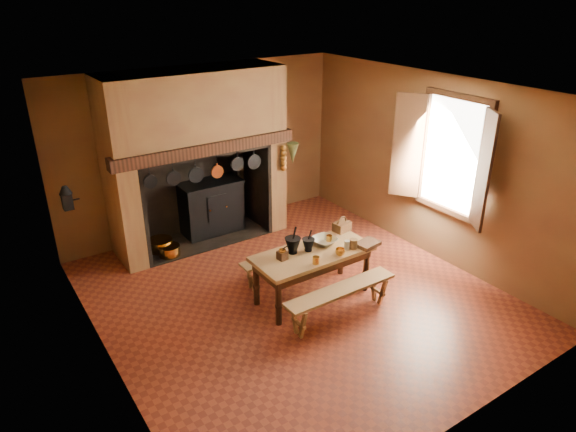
# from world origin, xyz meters

# --- Properties ---
(floor) EXTENTS (5.50, 5.50, 0.00)m
(floor) POSITION_xyz_m (0.00, 0.00, 0.00)
(floor) COLOR maroon
(floor) RESTS_ON ground
(ceiling) EXTENTS (5.50, 5.50, 0.00)m
(ceiling) POSITION_xyz_m (0.00, 0.00, 2.80)
(ceiling) COLOR silver
(ceiling) RESTS_ON back_wall
(back_wall) EXTENTS (5.00, 0.02, 2.80)m
(back_wall) POSITION_xyz_m (0.00, 2.75, 1.40)
(back_wall) COLOR olive
(back_wall) RESTS_ON floor
(wall_left) EXTENTS (0.02, 5.50, 2.80)m
(wall_left) POSITION_xyz_m (-2.50, 0.00, 1.40)
(wall_left) COLOR olive
(wall_left) RESTS_ON floor
(wall_right) EXTENTS (0.02, 5.50, 2.80)m
(wall_right) POSITION_xyz_m (2.50, 0.00, 1.40)
(wall_right) COLOR olive
(wall_right) RESTS_ON floor
(wall_front) EXTENTS (5.00, 0.02, 2.80)m
(wall_front) POSITION_xyz_m (0.00, -2.75, 1.40)
(wall_front) COLOR olive
(wall_front) RESTS_ON floor
(chimney_breast) EXTENTS (2.95, 0.96, 2.80)m
(chimney_breast) POSITION_xyz_m (-0.30, 2.31, 1.81)
(chimney_breast) COLOR olive
(chimney_breast) RESTS_ON floor
(iron_range) EXTENTS (1.12, 0.55, 1.60)m
(iron_range) POSITION_xyz_m (-0.04, 2.45, 0.48)
(iron_range) COLOR black
(iron_range) RESTS_ON floor
(hearth_pans) EXTENTS (0.51, 0.62, 0.20)m
(hearth_pans) POSITION_xyz_m (-1.05, 2.22, 0.09)
(hearth_pans) COLOR #C4862D
(hearth_pans) RESTS_ON floor
(hanging_pans) EXTENTS (1.92, 0.29, 0.27)m
(hanging_pans) POSITION_xyz_m (-0.34, 1.81, 1.36)
(hanging_pans) COLOR black
(hanging_pans) RESTS_ON chimney_breast
(onion_string) EXTENTS (0.12, 0.10, 0.46)m
(onion_string) POSITION_xyz_m (1.00, 1.79, 1.33)
(onion_string) COLOR #9C5D1C
(onion_string) RESTS_ON chimney_breast
(herb_bunch) EXTENTS (0.20, 0.20, 0.35)m
(herb_bunch) POSITION_xyz_m (1.18, 1.79, 1.38)
(herb_bunch) COLOR #4B5528
(herb_bunch) RESTS_ON chimney_breast
(window) EXTENTS (0.39, 1.75, 1.76)m
(window) POSITION_xyz_m (2.35, -0.40, 1.70)
(window) COLOR white
(window) RESTS_ON wall_right
(wall_coffee_mill) EXTENTS (0.23, 0.16, 0.31)m
(wall_coffee_mill) POSITION_xyz_m (-2.42, 1.55, 1.52)
(wall_coffee_mill) COLOR black
(wall_coffee_mill) RESTS_ON wall_left
(work_table) EXTENTS (1.63, 0.72, 0.70)m
(work_table) POSITION_xyz_m (0.19, -0.14, 0.59)
(work_table) COLOR #AB844E
(work_table) RESTS_ON floor
(bench_front) EXTENTS (1.59, 0.28, 0.45)m
(bench_front) POSITION_xyz_m (0.19, -0.74, 0.34)
(bench_front) COLOR #AB844E
(bench_front) RESTS_ON floor
(bench_back) EXTENTS (1.46, 0.26, 0.41)m
(bench_back) POSITION_xyz_m (0.19, 0.47, 0.31)
(bench_back) COLOR #AB844E
(bench_back) RESTS_ON floor
(mortar_large) EXTENTS (0.21, 0.21, 0.37)m
(mortar_large) POSITION_xyz_m (-0.06, -0.02, 0.83)
(mortar_large) COLOR black
(mortar_large) RESTS_ON work_table
(mortar_small) EXTENTS (0.17, 0.17, 0.29)m
(mortar_small) POSITION_xyz_m (0.15, -0.09, 0.80)
(mortar_small) COLOR black
(mortar_small) RESTS_ON work_table
(coffee_grinder) EXTENTS (0.16, 0.13, 0.18)m
(coffee_grinder) POSITION_xyz_m (-0.26, -0.09, 0.77)
(coffee_grinder) COLOR #3D2413
(coffee_grinder) RESTS_ON work_table
(brass_mug_a) EXTENTS (0.12, 0.12, 0.10)m
(brass_mug_a) POSITION_xyz_m (0.02, -0.42, 0.75)
(brass_mug_a) COLOR #C4862D
(brass_mug_a) RESTS_ON work_table
(brass_mug_b) EXTENTS (0.09, 0.09, 0.09)m
(brass_mug_b) POSITION_xyz_m (0.54, -0.03, 0.75)
(brass_mug_b) COLOR #C4862D
(brass_mug_b) RESTS_ON work_table
(mixing_bowl) EXTENTS (0.38, 0.38, 0.08)m
(mixing_bowl) POSITION_xyz_m (0.45, -0.05, 0.75)
(mixing_bowl) COLOR #BDB792
(mixing_bowl) RESTS_ON work_table
(stoneware_crock) EXTENTS (0.14, 0.14, 0.13)m
(stoneware_crock) POSITION_xyz_m (0.69, -0.37, 0.77)
(stoneware_crock) COLOR brown
(stoneware_crock) RESTS_ON work_table
(glass_jar) EXTENTS (0.08, 0.08, 0.13)m
(glass_jar) POSITION_xyz_m (0.59, -0.35, 0.77)
(glass_jar) COLOR beige
(glass_jar) RESTS_ON work_table
(wicker_basket) EXTENTS (0.26, 0.20, 0.23)m
(wicker_basket) POSITION_xyz_m (0.90, 0.13, 0.78)
(wicker_basket) COLOR #4C2A16
(wicker_basket) RESTS_ON work_table
(wooden_tray) EXTENTS (0.35, 0.28, 0.05)m
(wooden_tray) POSITION_xyz_m (0.90, -0.42, 0.73)
(wooden_tray) COLOR #3D2413
(wooden_tray) RESTS_ON work_table
(brass_cup) EXTENTS (0.16, 0.16, 0.10)m
(brass_cup) POSITION_xyz_m (0.42, -0.42, 0.75)
(brass_cup) COLOR #C4862D
(brass_cup) RESTS_ON work_table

